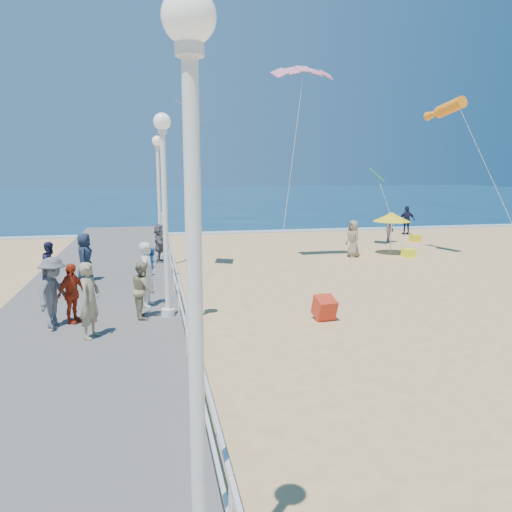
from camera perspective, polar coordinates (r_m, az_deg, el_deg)
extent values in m
plane|color=#DCB373|center=(15.02, 11.05, -6.98)|extent=(160.00, 160.00, 0.00)
cube|color=navy|center=(78.54, -7.73, 6.68)|extent=(160.00, 90.00, 0.05)
cube|color=silver|center=(34.46, -2.25, 2.76)|extent=(160.00, 1.20, 0.04)
cube|color=slate|center=(13.95, -18.92, -7.79)|extent=(5.00, 44.00, 0.40)
cube|color=white|center=(13.53, -8.87, -2.43)|extent=(0.05, 42.00, 0.06)
cube|color=white|center=(13.65, -8.81, -4.48)|extent=(0.05, 42.00, 0.04)
cylinder|color=white|center=(4.47, -6.90, -9.28)|extent=(0.14, 0.14, 4.70)
sphere|color=white|center=(4.39, -7.69, 25.50)|extent=(0.44, 0.44, 0.44)
cylinder|color=white|center=(13.75, -10.02, -6.35)|extent=(0.36, 0.36, 0.20)
cylinder|color=white|center=(13.30, -10.32, 3.42)|extent=(0.14, 0.14, 4.70)
sphere|color=white|center=(13.27, -10.69, 14.87)|extent=(0.44, 0.44, 0.44)
cylinder|color=white|center=(22.54, -10.81, -0.01)|extent=(0.36, 0.36, 0.20)
cylinder|color=white|center=(22.26, -11.01, 5.95)|extent=(0.14, 0.14, 4.70)
sphere|color=white|center=(22.25, -11.24, 12.78)|extent=(0.44, 0.44, 0.44)
imported|color=silver|center=(14.66, -12.27, -2.05)|extent=(0.59, 0.76, 1.87)
imported|color=#3479C6|center=(14.74, -11.73, -0.65)|extent=(0.40, 0.47, 0.83)
imported|color=gray|center=(13.61, -12.78, -3.77)|extent=(0.66, 0.80, 1.51)
imported|color=#5A5B5F|center=(13.39, -22.14, -3.88)|extent=(1.03, 1.31, 1.79)
imported|color=red|center=(13.63, -20.34, -4.02)|extent=(0.82, 0.97, 1.56)
imported|color=#192337|center=(18.51, -18.99, -0.15)|extent=(0.61, 0.88, 1.71)
imported|color=#5B5A5F|center=(21.66, -10.96, 1.49)|extent=(0.66, 1.55, 1.62)
imported|color=gray|center=(12.27, -18.45, -4.82)|extent=(0.64, 0.77, 1.80)
imported|color=#191C38|center=(18.03, -22.40, -0.90)|extent=(0.89, 0.94, 1.53)
imported|color=#4F4F53|center=(30.54, 15.08, 3.17)|extent=(1.28, 1.34, 1.83)
imported|color=#171833|center=(34.70, 16.85, 3.93)|extent=(1.16, 0.57, 1.91)
imported|color=gray|center=(25.19, 11.03, 1.96)|extent=(0.75, 0.99, 1.82)
cube|color=red|center=(14.62, 7.82, -6.13)|extent=(0.62, 0.76, 0.74)
cylinder|color=white|center=(26.40, 15.17, 2.13)|extent=(0.05, 0.05, 1.80)
cone|color=yellow|center=(26.29, 15.27, 4.32)|extent=(1.90, 1.90, 0.45)
cube|color=yellow|center=(31.69, 17.75, 1.97)|extent=(0.55, 0.55, 0.40)
cube|color=#FDFF1A|center=(25.92, 17.04, 0.33)|extent=(0.55, 0.55, 0.40)
cylinder|color=orange|center=(26.19, 21.32, 15.56)|extent=(1.02, 2.74, 1.09)
cube|color=#FF5DAA|center=(21.37, -7.58, 16.15)|extent=(1.23, 1.43, 0.79)
cube|color=green|center=(28.95, 13.67, 9.01)|extent=(1.24, 1.34, 0.72)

